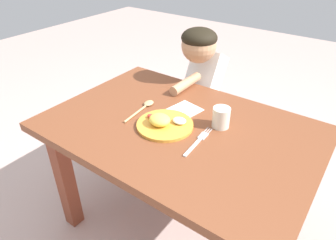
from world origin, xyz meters
TOP-DOWN VIEW (x-y plane):
  - ground_plane at (0.00, 0.00)m, footprint 8.00×8.00m
  - dining_table at (0.00, 0.00)m, footprint 1.17×0.80m
  - plate at (-0.05, -0.04)m, footprint 0.25×0.25m
  - fork at (0.13, -0.05)m, footprint 0.03×0.22m
  - spoon at (-0.22, 0.03)m, footprint 0.05×0.22m
  - drinking_cup at (0.15, 0.10)m, footprint 0.07×0.07m
  - person at (-0.18, 0.52)m, footprint 0.19×0.46m
  - napkin at (-0.05, 0.11)m, footprint 0.15×0.18m

SIDE VIEW (x-z plane):
  - ground_plane at x=0.00m, z-range 0.00..0.00m
  - person at x=-0.18m, z-range 0.08..1.04m
  - dining_table at x=0.00m, z-range 0.23..0.90m
  - napkin at x=-0.05m, z-range 0.67..0.67m
  - fork at x=0.13m, z-range 0.67..0.68m
  - spoon at x=-0.22m, z-range 0.67..0.68m
  - plate at x=-0.05m, z-range 0.66..0.72m
  - drinking_cup at x=0.15m, z-range 0.67..0.76m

